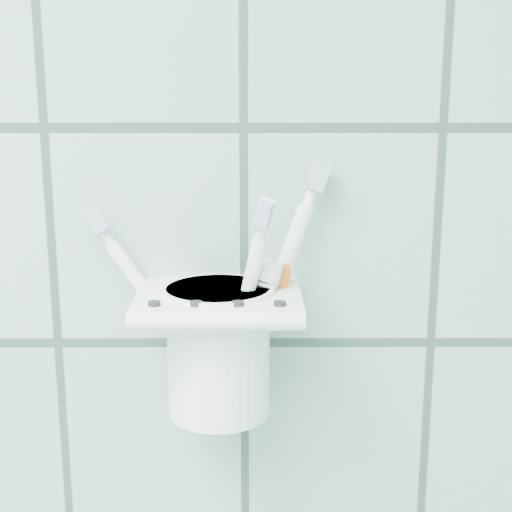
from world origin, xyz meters
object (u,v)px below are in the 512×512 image
at_px(holder_bracket, 219,303).
at_px(toothpaste_tube, 230,321).
at_px(toothbrush_pink, 214,287).
at_px(toothbrush_orange, 224,292).
at_px(cup, 219,346).
at_px(toothbrush_blue, 234,278).

distance_m(holder_bracket, toothpaste_tube, 0.02).
height_order(toothbrush_pink, toothbrush_orange, toothbrush_pink).
xyz_separation_m(cup, toothpaste_tube, (0.01, -0.00, 0.02)).
relative_size(cup, toothbrush_blue, 0.52).
xyz_separation_m(holder_bracket, toothbrush_orange, (0.00, 0.02, 0.00)).
height_order(holder_bracket, toothbrush_pink, toothbrush_pink).
distance_m(toothbrush_blue, toothpaste_tube, 0.04).
xyz_separation_m(holder_bracket, cup, (-0.00, 0.00, -0.04)).
distance_m(toothbrush_pink, toothbrush_blue, 0.02).
relative_size(toothbrush_pink, toothbrush_orange, 1.01).
distance_m(holder_bracket, toothbrush_pink, 0.02).
height_order(holder_bracket, toothbrush_orange, toothbrush_orange).
bearing_deg(toothpaste_tube, toothbrush_blue, 77.77).
relative_size(toothbrush_blue, toothpaste_tube, 1.58).
xyz_separation_m(cup, toothbrush_blue, (0.01, 0.00, 0.06)).
height_order(toothbrush_orange, toothpaste_tube, toothbrush_orange).
xyz_separation_m(toothbrush_blue, toothbrush_orange, (-0.01, 0.01, -0.02)).
bearing_deg(cup, holder_bracket, -72.91).
distance_m(cup, toothbrush_blue, 0.06).
relative_size(holder_bracket, toothbrush_blue, 0.63).
bearing_deg(toothpaste_tube, toothbrush_orange, 130.29).
xyz_separation_m(toothbrush_blue, toothpaste_tube, (-0.00, -0.01, -0.04)).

